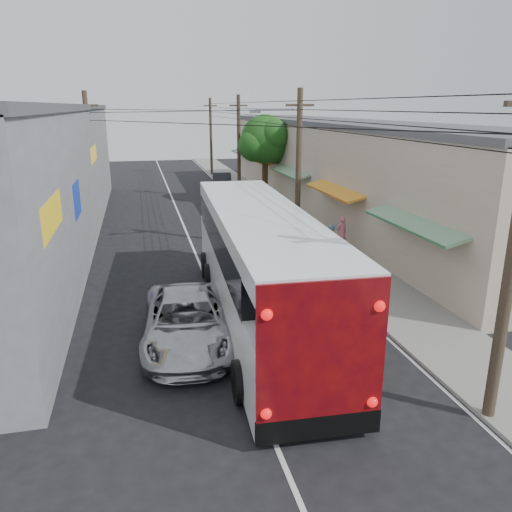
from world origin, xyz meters
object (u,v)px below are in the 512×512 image
(coach_bus, at_px, (259,265))
(pedestrian_far, at_px, (330,242))
(jeepney, at_px, (187,321))
(parked_suv, at_px, (277,226))
(pedestrian_near, at_px, (341,233))
(parked_car_far, at_px, (222,182))
(parked_car_mid, at_px, (241,208))

(coach_bus, distance_m, pedestrian_far, 7.77)
(jeepney, bearing_deg, parked_suv, 66.25)
(jeepney, distance_m, pedestrian_near, 12.20)
(jeepney, distance_m, parked_car_far, 29.85)
(jeepney, bearing_deg, parked_car_mid, 77.56)
(jeepney, xyz_separation_m, pedestrian_far, (7.53, 7.19, 0.18))
(pedestrian_near, bearing_deg, coach_bus, 38.03)
(pedestrian_far, bearing_deg, parked_car_mid, -72.31)
(jeepney, xyz_separation_m, parked_suv, (6.00, 11.17, 0.11))
(parked_suv, xyz_separation_m, parked_car_mid, (-0.80, 5.90, -0.10))
(pedestrian_near, bearing_deg, parked_car_far, -94.96)
(parked_car_mid, xyz_separation_m, pedestrian_near, (3.47, -8.49, 0.19))
(parked_car_mid, relative_size, parked_car_far, 1.02)
(parked_suv, distance_m, pedestrian_far, 4.26)
(jeepney, xyz_separation_m, parked_car_far, (6.00, 29.24, -0.03))
(coach_bus, distance_m, jeepney, 3.15)
(parked_suv, bearing_deg, parked_car_mid, 100.08)
(parked_suv, bearing_deg, jeepney, -115.89)
(pedestrian_near, bearing_deg, jeepney, 32.40)
(parked_car_mid, bearing_deg, parked_suv, -76.96)
(parked_suv, relative_size, parked_car_far, 1.35)
(parked_suv, xyz_separation_m, pedestrian_near, (2.67, -2.58, 0.08))
(pedestrian_far, bearing_deg, jeepney, 48.09)
(coach_bus, xyz_separation_m, pedestrian_near, (6.06, 7.31, -1.04))
(parked_car_far, bearing_deg, coach_bus, -89.20)
(jeepney, distance_m, parked_suv, 12.68)
(coach_bus, distance_m, pedestrian_near, 9.55)
(coach_bus, relative_size, parked_car_far, 2.97)
(parked_car_far, distance_m, pedestrian_far, 22.11)
(pedestrian_far, bearing_deg, parked_suv, -64.54)
(coach_bus, bearing_deg, parked_car_mid, 83.32)
(parked_suv, height_order, parked_car_far, parked_suv)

